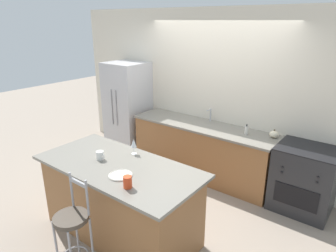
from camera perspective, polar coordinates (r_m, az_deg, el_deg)
The scene contains 14 objects.
ground_plane at distance 4.98m, azimuth 3.98°, elevation -10.65°, with size 18.00×18.00×0.00m, color gray.
wall_back at distance 5.06m, azimuth 8.93°, elevation 6.16°, with size 6.00×0.07×2.70m.
back_counter at distance 5.07m, azimuth 6.55°, elevation -4.47°, with size 2.45×0.70×0.89m.
sink_faucet at distance 5.03m, azimuth 8.02°, elevation 2.37°, with size 0.02×0.13×0.22m.
kitchen_island at distance 3.73m, azimuth -9.11°, elevation -13.69°, with size 2.00×0.95×0.94m.
refrigerator at distance 5.89m, azimuth -7.62°, elevation 3.40°, with size 0.73×0.71×1.76m.
oven_range at distance 4.53m, azimuth 24.45°, elevation -9.16°, with size 0.77×0.68×0.92m.
bar_stool_near at distance 3.29m, azimuth -17.68°, elevation -17.78°, with size 0.35×0.35×1.07m.
dinner_plate at distance 3.26m, azimuth -9.05°, elevation -9.21°, with size 0.25×0.25×0.02m.
wine_glass at distance 3.69m, azimuth -6.55°, elevation -3.33°, with size 0.07×0.07×0.20m.
coffee_mug at distance 3.65m, azimuth -12.80°, elevation -5.48°, with size 0.12×0.09×0.10m.
tumbler_cup at distance 3.02m, azimuth -7.71°, elevation -10.53°, with size 0.09×0.09×0.12m.
pumpkin_decoration at distance 4.58m, azimuth 19.53°, elevation -1.49°, with size 0.13×0.13×0.13m.
soap_bottle at distance 4.60m, azimuth 14.72°, elevation -0.76°, with size 0.05×0.05×0.15m.
Camera 1 is at (2.35, -3.61, 2.51)m, focal length 32.00 mm.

